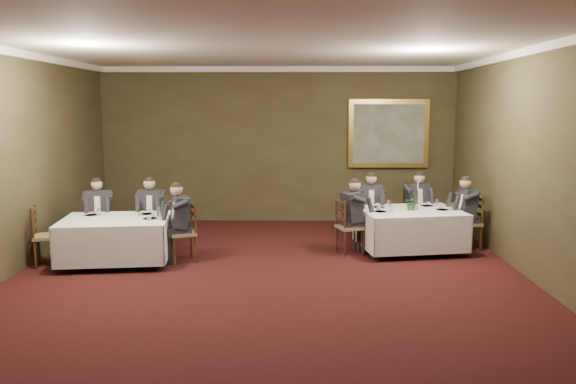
{
  "coord_description": "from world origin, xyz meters",
  "views": [
    {
      "loc": [
        0.44,
        -7.76,
        2.61
      ],
      "look_at": [
        0.28,
        1.84,
        1.15
      ],
      "focal_mm": 35.0,
      "sensor_mm": 36.0,
      "label": 1
    }
  ],
  "objects_px": {
    "chair_sec_endright": "(184,245)",
    "candlestick": "(418,199)",
    "chair_main_endright": "(468,234)",
    "chair_sec_backright": "(152,234)",
    "chair_main_backright": "(416,225)",
    "diner_sec_endright": "(182,232)",
    "centerpiece": "(412,202)",
    "diner_main_backright": "(416,214)",
    "table_second": "(116,237)",
    "diner_main_backleft": "(370,215)",
    "diner_main_endright": "(468,222)",
    "chair_main_endleft": "(349,238)",
    "diner_main_endleft": "(350,226)",
    "chair_sec_endleft": "(48,248)",
    "diner_sec_backleft": "(99,223)",
    "table_main": "(410,227)",
    "painting": "(388,134)",
    "chair_sec_backleft": "(99,235)",
    "chair_main_backleft": "(369,226)"
  },
  "relations": [
    {
      "from": "chair_main_endleft",
      "to": "painting",
      "type": "relative_size",
      "value": 0.56
    },
    {
      "from": "chair_main_backright",
      "to": "diner_sec_endright",
      "type": "xyz_separation_m",
      "value": [
        -4.32,
        -1.72,
        0.23
      ]
    },
    {
      "from": "diner_main_endleft",
      "to": "chair_main_endright",
      "type": "xyz_separation_m",
      "value": [
        2.22,
        0.38,
        -0.23
      ]
    },
    {
      "from": "diner_main_backleft",
      "to": "diner_main_endleft",
      "type": "xyz_separation_m",
      "value": [
        -0.48,
        -1.0,
        0.0
      ]
    },
    {
      "from": "diner_main_backright",
      "to": "painting",
      "type": "xyz_separation_m",
      "value": [
        -0.32,
        1.71,
        1.51
      ]
    },
    {
      "from": "chair_main_backright",
      "to": "chair_main_endleft",
      "type": "bearing_deg",
      "value": 25.79
    },
    {
      "from": "diner_main_backleft",
      "to": "chair_sec_backright",
      "type": "bearing_deg",
      "value": 5.97
    },
    {
      "from": "diner_main_backleft",
      "to": "chair_main_endright",
      "type": "distance_m",
      "value": 1.87
    },
    {
      "from": "chair_sec_backright",
      "to": "chair_sec_endleft",
      "type": "relative_size",
      "value": 1.0
    },
    {
      "from": "diner_main_backleft",
      "to": "diner_sec_endright",
      "type": "bearing_deg",
      "value": 20.58
    },
    {
      "from": "chair_main_endright",
      "to": "chair_sec_backright",
      "type": "xyz_separation_m",
      "value": [
        -5.85,
        -0.11,
        0.0
      ]
    },
    {
      "from": "diner_sec_endright",
      "to": "painting",
      "type": "height_order",
      "value": "painting"
    },
    {
      "from": "chair_main_endleft",
      "to": "chair_sec_backright",
      "type": "bearing_deg",
      "value": -113.22
    },
    {
      "from": "chair_sec_endright",
      "to": "candlestick",
      "type": "xyz_separation_m",
      "value": [
        4.13,
        0.81,
        0.67
      ]
    },
    {
      "from": "chair_sec_endright",
      "to": "chair_main_backleft",
      "type": "bearing_deg",
      "value": -86.75
    },
    {
      "from": "diner_sec_backleft",
      "to": "centerpiece",
      "type": "relative_size",
      "value": 4.81
    },
    {
      "from": "diner_main_endleft",
      "to": "chair_sec_endleft",
      "type": "distance_m",
      "value": 5.17
    },
    {
      "from": "table_second",
      "to": "chair_main_endleft",
      "type": "xyz_separation_m",
      "value": [
        3.98,
        0.68,
        -0.17
      ]
    },
    {
      "from": "table_second",
      "to": "diner_main_backleft",
      "type": "bearing_deg",
      "value": 20.66
    },
    {
      "from": "candlestick",
      "to": "chair_sec_endright",
      "type": "bearing_deg",
      "value": -168.85
    },
    {
      "from": "chair_sec_backleft",
      "to": "diner_sec_backleft",
      "type": "xyz_separation_m",
      "value": [
        0.0,
        -0.01,
        0.23
      ]
    },
    {
      "from": "diner_main_backright",
      "to": "chair_sec_endleft",
      "type": "distance_m",
      "value": 6.82
    },
    {
      "from": "chair_main_endleft",
      "to": "candlestick",
      "type": "relative_size",
      "value": 1.91
    },
    {
      "from": "diner_main_backleft",
      "to": "diner_main_endright",
      "type": "height_order",
      "value": "same"
    },
    {
      "from": "chair_main_endright",
      "to": "diner_main_endright",
      "type": "xyz_separation_m",
      "value": [
        -0.01,
        -0.0,
        0.23
      ]
    },
    {
      "from": "chair_main_backright",
      "to": "candlestick",
      "type": "bearing_deg",
      "value": 65.29
    },
    {
      "from": "chair_sec_backleft",
      "to": "chair_sec_endright",
      "type": "bearing_deg",
      "value": 141.04
    },
    {
      "from": "chair_sec_backright",
      "to": "diner_sec_endright",
      "type": "height_order",
      "value": "diner_sec_endright"
    },
    {
      "from": "diner_main_endright",
      "to": "chair_sec_endright",
      "type": "distance_m",
      "value": 5.18
    },
    {
      "from": "centerpiece",
      "to": "diner_main_backright",
      "type": "bearing_deg",
      "value": 73.18
    },
    {
      "from": "diner_main_endright",
      "to": "chair_sec_endleft",
      "type": "xyz_separation_m",
      "value": [
        -7.31,
        -1.2,
        -0.23
      ]
    },
    {
      "from": "chair_main_backright",
      "to": "diner_sec_endright",
      "type": "distance_m",
      "value": 4.65
    },
    {
      "from": "table_main",
      "to": "chair_main_endright",
      "type": "height_order",
      "value": "chair_main_endright"
    },
    {
      "from": "table_second",
      "to": "chair_sec_endleft",
      "type": "xyz_separation_m",
      "value": [
        -1.11,
        -0.14,
        -0.17
      ]
    },
    {
      "from": "table_main",
      "to": "diner_main_backleft",
      "type": "distance_m",
      "value": 1.03
    },
    {
      "from": "diner_main_backleft",
      "to": "diner_sec_backleft",
      "type": "xyz_separation_m",
      "value": [
        -5.05,
        -0.86,
        0.0
      ]
    },
    {
      "from": "chair_main_backright",
      "to": "diner_main_endleft",
      "type": "relative_size",
      "value": 0.74
    },
    {
      "from": "diner_sec_backleft",
      "to": "chair_sec_endleft",
      "type": "bearing_deg",
      "value": 44.96
    },
    {
      "from": "chair_main_backright",
      "to": "diner_main_backright",
      "type": "bearing_deg",
      "value": 90.0
    },
    {
      "from": "table_main",
      "to": "chair_main_endleft",
      "type": "distance_m",
      "value": 1.15
    },
    {
      "from": "diner_main_backleft",
      "to": "chair_sec_endright",
      "type": "bearing_deg",
      "value": 20.59
    },
    {
      "from": "table_second",
      "to": "diner_main_backleft",
      "type": "height_order",
      "value": "diner_main_backleft"
    },
    {
      "from": "chair_sec_backright",
      "to": "painting",
      "type": "relative_size",
      "value": 0.56
    },
    {
      "from": "table_main",
      "to": "diner_main_endleft",
      "type": "relative_size",
      "value": 1.48
    },
    {
      "from": "chair_main_endright",
      "to": "chair_sec_endright",
      "type": "height_order",
      "value": "same"
    },
    {
      "from": "chair_main_endleft",
      "to": "diner_main_endright",
      "type": "relative_size",
      "value": 0.74
    },
    {
      "from": "diner_main_endleft",
      "to": "diner_sec_backleft",
      "type": "distance_m",
      "value": 4.57
    },
    {
      "from": "diner_main_backright",
      "to": "chair_sec_endleft",
      "type": "height_order",
      "value": "diner_main_backright"
    },
    {
      "from": "diner_main_endright",
      "to": "candlestick",
      "type": "height_order",
      "value": "diner_main_endright"
    },
    {
      "from": "chair_main_endleft",
      "to": "diner_sec_endright",
      "type": "distance_m",
      "value": 2.94
    }
  ]
}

